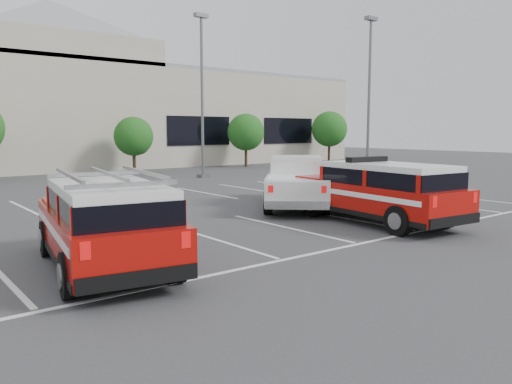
% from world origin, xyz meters
% --- Properties ---
extents(ground, '(120.00, 120.00, 0.00)m').
position_xyz_m(ground, '(0.00, 0.00, 0.00)').
color(ground, '#37373A').
rests_on(ground, ground).
extents(stall_markings, '(23.00, 15.00, 0.01)m').
position_xyz_m(stall_markings, '(0.00, 4.50, 0.01)').
color(stall_markings, silver).
rests_on(stall_markings, ground).
extents(convention_building, '(60.00, 16.99, 13.20)m').
position_xyz_m(convention_building, '(0.18, 31.86, 4.72)').
color(convention_building, '#BAB09D').
rests_on(convention_building, ground).
extents(tree_mid_right, '(2.77, 2.77, 3.99)m').
position_xyz_m(tree_mid_right, '(5.09, 22.05, 2.50)').
color(tree_mid_right, '#3F2B19').
rests_on(tree_mid_right, ground).
extents(tree_right, '(3.07, 3.07, 4.42)m').
position_xyz_m(tree_right, '(15.09, 22.05, 2.77)').
color(tree_right, '#3F2B19').
rests_on(tree_right, ground).
extents(tree_far_right, '(3.37, 3.37, 4.85)m').
position_xyz_m(tree_far_right, '(25.09, 22.05, 3.04)').
color(tree_far_right, '#3F2B19').
rests_on(tree_far_right, ground).
extents(light_pole_mid, '(0.90, 0.60, 10.24)m').
position_xyz_m(light_pole_mid, '(7.00, 16.00, 5.19)').
color(light_pole_mid, '#59595E').
rests_on(light_pole_mid, ground).
extents(light_pole_right, '(0.90, 0.60, 10.24)m').
position_xyz_m(light_pole_right, '(16.00, 10.00, 5.19)').
color(light_pole_right, '#59595E').
rests_on(light_pole_right, ground).
extents(fire_chief_suv, '(2.82, 6.26, 2.14)m').
position_xyz_m(fire_chief_suv, '(2.91, -1.13, 0.87)').
color(fire_chief_suv, '#9C0C07').
rests_on(fire_chief_suv, ground).
extents(white_pickup, '(5.94, 6.22, 1.97)m').
position_xyz_m(white_pickup, '(3.30, 3.17, 0.78)').
color(white_pickup, silver).
rests_on(white_pickup, ground).
extents(ladder_suv, '(3.03, 5.74, 2.15)m').
position_xyz_m(ladder_suv, '(-6.19, -1.06, 0.86)').
color(ladder_suv, '#9C0C07').
rests_on(ladder_suv, ground).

